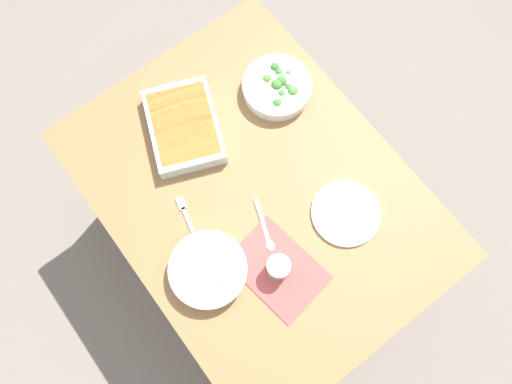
% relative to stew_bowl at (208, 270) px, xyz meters
% --- Properties ---
extents(ground_plane, '(6.00, 6.00, 0.00)m').
position_rel_stew_bowl_xyz_m(ground_plane, '(-0.11, 0.27, -0.77)').
color(ground_plane, slate).
extents(dining_table, '(1.20, 0.90, 0.74)m').
position_rel_stew_bowl_xyz_m(dining_table, '(-0.11, 0.27, -0.12)').
color(dining_table, olive).
rests_on(dining_table, ground_plane).
extents(placemat, '(0.31, 0.24, 0.00)m').
position_rel_stew_bowl_xyz_m(placemat, '(0.12, 0.17, -0.03)').
color(placemat, '#B24C47').
rests_on(placemat, dining_table).
extents(stew_bowl, '(0.24, 0.24, 0.06)m').
position_rel_stew_bowl_xyz_m(stew_bowl, '(0.00, 0.00, 0.00)').
color(stew_bowl, white).
rests_on(stew_bowl, dining_table).
extents(broccoli_bowl, '(0.24, 0.24, 0.07)m').
position_rel_stew_bowl_xyz_m(broccoli_bowl, '(-0.36, 0.54, -0.00)').
color(broccoli_bowl, white).
rests_on(broccoli_bowl, dining_table).
extents(baking_dish, '(0.36, 0.32, 0.06)m').
position_rel_stew_bowl_xyz_m(baking_dish, '(-0.43, 0.21, 0.00)').
color(baking_dish, silver).
rests_on(baking_dish, dining_table).
extents(drink_cup, '(0.07, 0.07, 0.08)m').
position_rel_stew_bowl_xyz_m(drink_cup, '(0.12, 0.17, 0.01)').
color(drink_cup, '#B2BCC6').
rests_on(drink_cup, dining_table).
extents(side_plate, '(0.22, 0.22, 0.01)m').
position_rel_stew_bowl_xyz_m(side_plate, '(0.11, 0.45, -0.03)').
color(side_plate, white).
rests_on(side_plate, dining_table).
extents(spoon_by_stew, '(0.13, 0.14, 0.01)m').
position_rel_stew_bowl_xyz_m(spoon_by_stew, '(-0.03, 0.03, -0.03)').
color(spoon_by_stew, silver).
rests_on(spoon_by_stew, dining_table).
extents(spoon_by_broccoli, '(0.11, 0.16, 0.01)m').
position_rel_stew_bowl_xyz_m(spoon_by_broccoli, '(-0.38, 0.51, -0.03)').
color(spoon_by_broccoli, silver).
rests_on(spoon_by_broccoli, dining_table).
extents(spoon_spare, '(0.17, 0.08, 0.01)m').
position_rel_stew_bowl_xyz_m(spoon_spare, '(0.01, 0.21, -0.03)').
color(spoon_spare, silver).
rests_on(spoon_spare, dining_table).
extents(fork_on_table, '(0.18, 0.06, 0.01)m').
position_rel_stew_bowl_xyz_m(fork_on_table, '(-0.18, 0.04, -0.03)').
color(fork_on_table, silver).
rests_on(fork_on_table, dining_table).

